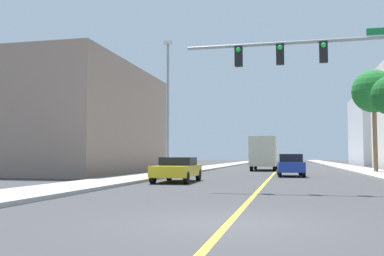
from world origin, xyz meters
TOP-DOWN VIEW (x-y plane):
  - ground at (0.00, 42.00)m, footprint 192.00×192.00m
  - sidewalk_left at (-7.86, 42.00)m, footprint 3.11×168.00m
  - sidewalk_right at (7.86, 42.00)m, footprint 3.11×168.00m
  - lane_marking_center at (0.00, 42.00)m, footprint 0.16×144.00m
  - building_left_near at (-18.71, 23.62)m, footprint 15.80×17.31m
  - traffic_signal_mast at (3.42, 8.46)m, footprint 9.72×0.36m
  - street_lamp at (-6.81, 18.92)m, footprint 0.56×0.28m
  - palm_far at (8.09, 28.55)m, footprint 3.54×3.54m
  - car_gray at (-1.34, 51.60)m, footprint 1.75×3.88m
  - car_yellow at (-4.67, 13.42)m, footprint 2.03×4.41m
  - car_blue at (1.29, 21.27)m, footprint 1.91×4.12m
  - car_silver at (1.54, 51.55)m, footprint 1.91×3.94m
  - delivery_truck at (-1.20, 33.25)m, footprint 2.41×7.14m

SIDE VIEW (x-z plane):
  - ground at x=0.00m, z-range 0.00..0.00m
  - lane_marking_center at x=0.00m, z-range 0.00..0.01m
  - sidewalk_left at x=-7.86m, z-range 0.00..0.15m
  - sidewalk_right at x=7.86m, z-range 0.00..0.15m
  - car_yellow at x=-4.67m, z-range 0.04..1.36m
  - car_silver at x=1.54m, z-range 0.04..1.40m
  - car_gray at x=-1.34m, z-range 0.04..1.50m
  - car_blue at x=1.29m, z-range 0.01..1.54m
  - delivery_truck at x=-1.20m, z-range 0.09..3.29m
  - building_left_near at x=-18.71m, z-range 0.00..8.70m
  - traffic_signal_mast at x=3.42m, z-range 1.72..7.91m
  - street_lamp at x=-6.81m, z-range 0.58..9.72m
  - palm_far at x=8.09m, z-range 2.50..10.86m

